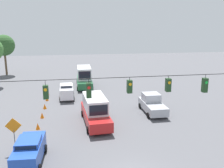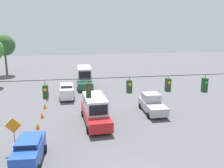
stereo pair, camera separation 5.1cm
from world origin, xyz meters
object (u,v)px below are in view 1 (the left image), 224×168
object	(u,v)px
box_truck_red_withflow_mid	(95,110)
traffic_cone_nearest	(36,140)
box_truck_green_withflow_deep	(84,77)
tree_horizon_right	(4,45)
work_zone_sign	(14,128)
sedan_white_withflow_far	(67,91)
overhead_signal_span	(130,103)
pickup_truck_silver_oncoming_far	(152,104)
sedan_blue_parked_shoulder	(29,151)
traffic_cone_second	(38,126)
traffic_cone_fifth	(47,98)
traffic_cone_farthest	(48,93)
traffic_cone_third	(42,115)
traffic_cone_fourth	(45,106)

from	to	relation	value
box_truck_red_withflow_mid	traffic_cone_nearest	distance (m)	6.76
box_truck_green_withflow_deep	box_truck_red_withflow_mid	bearing A→B (deg)	90.65
tree_horizon_right	box_truck_red_withflow_mid	bearing A→B (deg)	118.31
box_truck_red_withflow_mid	tree_horizon_right	size ratio (longest dim) A/B	0.89
traffic_cone_nearest	work_zone_sign	size ratio (longest dim) A/B	0.22
sedan_white_withflow_far	work_zone_sign	size ratio (longest dim) A/B	1.49
overhead_signal_span	pickup_truck_silver_oncoming_far	size ratio (longest dim) A/B	4.51
tree_horizon_right	sedan_blue_parked_shoulder	bearing A→B (deg)	105.29
pickup_truck_silver_oncoming_far	traffic_cone_second	xyz separation A→B (m)	(12.51, 2.81, -0.66)
work_zone_sign	overhead_signal_span	bearing A→B (deg)	155.18
overhead_signal_span	work_zone_sign	bearing A→B (deg)	-24.82
sedan_blue_parked_shoulder	tree_horizon_right	size ratio (longest dim) A/B	0.56
sedan_blue_parked_shoulder	traffic_cone_fifth	xyz separation A→B (m)	(0.06, -15.52, -0.67)
box_truck_green_withflow_deep	traffic_cone_farthest	xyz separation A→B (m)	(5.55, 4.20, -1.25)
pickup_truck_silver_oncoming_far	work_zone_sign	bearing A→B (deg)	26.87
traffic_cone_farthest	overhead_signal_span	bearing A→B (deg)	109.47
traffic_cone_second	traffic_cone_fifth	size ratio (longest dim) A/B	1.00
overhead_signal_span	box_truck_red_withflow_mid	world-z (taller)	overhead_signal_span
box_truck_red_withflow_mid	traffic_cone_second	size ratio (longest dim) A/B	11.31
traffic_cone_nearest	sedan_white_withflow_far	bearing A→B (deg)	-100.80
tree_horizon_right	traffic_cone_third	bearing A→B (deg)	110.22
pickup_truck_silver_oncoming_far	box_truck_red_withflow_mid	world-z (taller)	box_truck_red_withflow_mid
pickup_truck_silver_oncoming_far	sedan_blue_parked_shoulder	world-z (taller)	pickup_truck_silver_oncoming_far
traffic_cone_fourth	traffic_cone_third	bearing A→B (deg)	89.99
traffic_cone_second	traffic_cone_farthest	world-z (taller)	same
traffic_cone_third	work_zone_sign	world-z (taller)	work_zone_sign
traffic_cone_second	traffic_cone_fifth	xyz separation A→B (m)	(-0.09, -9.39, 0.00)
box_truck_red_withflow_mid	sedan_blue_parked_shoulder	xyz separation A→B (m)	(5.54, 6.89, -0.40)
traffic_cone_third	pickup_truck_silver_oncoming_far	bearing A→B (deg)	179.19
overhead_signal_span	sedan_white_withflow_far	size ratio (longest dim) A/B	5.43
traffic_cone_fifth	tree_horizon_right	size ratio (longest dim) A/B	0.08
traffic_cone_second	traffic_cone_fifth	bearing A→B (deg)	-90.56
traffic_cone_nearest	box_truck_green_withflow_deep	bearing A→B (deg)	-105.11
sedan_blue_parked_shoulder	traffic_cone_third	xyz separation A→B (m)	(0.05, -9.11, -0.67)
sedan_blue_parked_shoulder	traffic_cone_second	bearing A→B (deg)	-88.54
sedan_blue_parked_shoulder	traffic_cone_fifth	distance (m)	15.53
box_truck_green_withflow_deep	work_zone_sign	bearing A→B (deg)	71.88
traffic_cone_second	tree_horizon_right	bearing A→B (deg)	-71.93
overhead_signal_span	traffic_cone_fifth	bearing A→B (deg)	-67.89
work_zone_sign	tree_horizon_right	distance (m)	34.12
pickup_truck_silver_oncoming_far	traffic_cone_third	size ratio (longest dim) A/B	8.14
overhead_signal_span	box_truck_red_withflow_mid	xyz separation A→B (m)	(1.49, -8.82, -3.45)
traffic_cone_nearest	traffic_cone_fourth	size ratio (longest dim) A/B	1.00
traffic_cone_nearest	traffic_cone_third	size ratio (longest dim) A/B	1.00
tree_horizon_right	overhead_signal_span	bearing A→B (deg)	114.22
traffic_cone_third	sedan_blue_parked_shoulder	bearing A→B (deg)	90.31
tree_horizon_right	traffic_cone_fourth	bearing A→B (deg)	112.69
traffic_cone_farthest	work_zone_sign	bearing A→B (deg)	85.76
box_truck_green_withflow_deep	box_truck_red_withflow_mid	size ratio (longest dim) A/B	1.05
traffic_cone_nearest	traffic_cone_third	bearing A→B (deg)	-88.91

